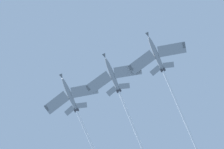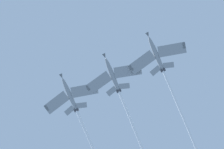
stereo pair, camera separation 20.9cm
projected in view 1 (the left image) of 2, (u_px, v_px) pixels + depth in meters
name	position (u px, v px, depth m)	size (l,w,h in m)	color
jet_inner_left	(166.00, 76.00, 172.25)	(28.03, 44.54, 18.30)	gray
jet_centre	(123.00, 102.00, 175.52)	(27.72, 45.06, 20.25)	gray
jet_inner_right	(80.00, 118.00, 178.38)	(26.17, 39.71, 17.74)	gray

